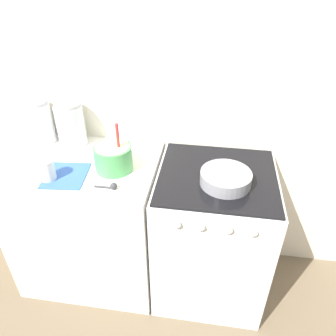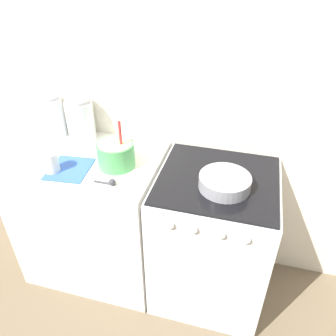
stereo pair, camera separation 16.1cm
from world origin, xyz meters
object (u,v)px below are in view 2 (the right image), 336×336
storage_jar_middle (81,122)px  stove (212,238)px  storage_jar_left (53,118)px  tin_can (51,163)px  mixing_bowl (116,153)px  baking_pan (225,182)px

storage_jar_middle → stove: bearing=-13.1°
storage_jar_left → tin_can: size_ratio=2.27×
stove → mixing_bowl: bearing=-177.5°
mixing_bowl → storage_jar_middle: 0.40m
tin_can → mixing_bowl: bearing=25.5°
storage_jar_left → stove: bearing=-10.8°
stove → baking_pan: bearing=-60.8°
mixing_bowl → stove: bearing=2.5°
mixing_bowl → baking_pan: (0.59, -0.05, -0.04)m
storage_jar_middle → tin_can: size_ratio=2.26×
baking_pan → mixing_bowl: bearing=175.6°
storage_jar_middle → mixing_bowl: bearing=-35.3°
mixing_bowl → storage_jar_middle: mixing_bowl is taller
storage_jar_left → storage_jar_middle: (0.19, -0.00, -0.00)m
baking_pan → storage_jar_middle: 0.96m
stove → storage_jar_middle: size_ratio=3.39×
stove → storage_jar_left: bearing=169.2°
baking_pan → tin_can: size_ratio=2.23×
storage_jar_left → storage_jar_middle: size_ratio=1.00×
baking_pan → stove: bearing=119.2°
stove → storage_jar_middle: (-0.88, 0.20, 0.55)m
tin_can → storage_jar_left: bearing=119.1°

